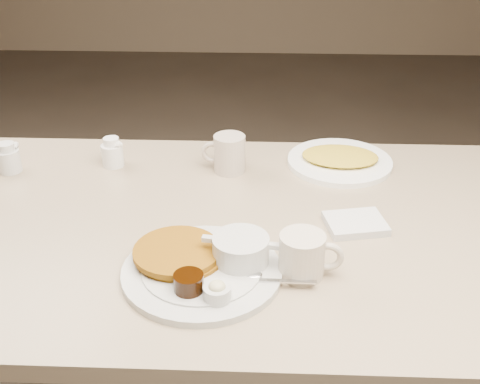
{
  "coord_description": "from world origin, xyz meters",
  "views": [
    {
      "loc": [
        0.05,
        -1.15,
        1.47
      ],
      "look_at": [
        0.0,
        0.02,
        0.82
      ],
      "focal_mm": 44.92,
      "sensor_mm": 36.0,
      "label": 1
    }
  ],
  "objects_px": {
    "coffee_mug_near": "(304,255)",
    "creamer_left": "(8,159)",
    "creamer_right": "(112,153)",
    "main_plate": "(206,263)",
    "hash_plate": "(340,160)",
    "diner_table": "(240,283)",
    "coffee_mug_far": "(228,154)"
  },
  "relations": [
    {
      "from": "coffee_mug_near",
      "to": "creamer_left",
      "type": "distance_m",
      "value": 0.86
    },
    {
      "from": "coffee_mug_near",
      "to": "creamer_right",
      "type": "height_order",
      "value": "coffee_mug_near"
    },
    {
      "from": "creamer_left",
      "to": "creamer_right",
      "type": "bearing_deg",
      "value": 9.88
    },
    {
      "from": "main_plate",
      "to": "hash_plate",
      "type": "height_order",
      "value": "main_plate"
    },
    {
      "from": "hash_plate",
      "to": "diner_table",
      "type": "bearing_deg",
      "value": -129.55
    },
    {
      "from": "coffee_mug_near",
      "to": "hash_plate",
      "type": "relative_size",
      "value": 0.43
    },
    {
      "from": "main_plate",
      "to": "creamer_left",
      "type": "bearing_deg",
      "value": 142.89
    },
    {
      "from": "creamer_right",
      "to": "hash_plate",
      "type": "height_order",
      "value": "creamer_right"
    },
    {
      "from": "diner_table",
      "to": "hash_plate",
      "type": "height_order",
      "value": "hash_plate"
    },
    {
      "from": "creamer_right",
      "to": "main_plate",
      "type": "bearing_deg",
      "value": -57.95
    },
    {
      "from": "hash_plate",
      "to": "creamer_right",
      "type": "bearing_deg",
      "value": -177.17
    },
    {
      "from": "diner_table",
      "to": "main_plate",
      "type": "bearing_deg",
      "value": -107.56
    },
    {
      "from": "coffee_mug_far",
      "to": "creamer_right",
      "type": "height_order",
      "value": "coffee_mug_far"
    },
    {
      "from": "coffee_mug_near",
      "to": "coffee_mug_far",
      "type": "bearing_deg",
      "value": 111.13
    },
    {
      "from": "coffee_mug_far",
      "to": "creamer_left",
      "type": "relative_size",
      "value": 1.45
    },
    {
      "from": "coffee_mug_near",
      "to": "creamer_right",
      "type": "bearing_deg",
      "value": 136.08
    },
    {
      "from": "hash_plate",
      "to": "creamer_left",
      "type": "bearing_deg",
      "value": -175.01
    },
    {
      "from": "main_plate",
      "to": "hash_plate",
      "type": "distance_m",
      "value": 0.59
    },
    {
      "from": "coffee_mug_far",
      "to": "hash_plate",
      "type": "distance_m",
      "value": 0.3
    },
    {
      "from": "hash_plate",
      "to": "coffee_mug_far",
      "type": "bearing_deg",
      "value": -170.31
    },
    {
      "from": "creamer_right",
      "to": "coffee_mug_near",
      "type": "bearing_deg",
      "value": -43.92
    },
    {
      "from": "diner_table",
      "to": "main_plate",
      "type": "distance_m",
      "value": 0.27
    },
    {
      "from": "coffee_mug_far",
      "to": "creamer_left",
      "type": "height_order",
      "value": "coffee_mug_far"
    },
    {
      "from": "main_plate",
      "to": "creamer_left",
      "type": "distance_m",
      "value": 0.7
    },
    {
      "from": "creamer_left",
      "to": "hash_plate",
      "type": "relative_size",
      "value": 0.28
    },
    {
      "from": "coffee_mug_far",
      "to": "hash_plate",
      "type": "relative_size",
      "value": 0.4
    },
    {
      "from": "main_plate",
      "to": "coffee_mug_near",
      "type": "distance_m",
      "value": 0.19
    },
    {
      "from": "creamer_left",
      "to": "creamer_right",
      "type": "distance_m",
      "value": 0.27
    },
    {
      "from": "creamer_left",
      "to": "hash_plate",
      "type": "height_order",
      "value": "creamer_left"
    },
    {
      "from": "creamer_right",
      "to": "hash_plate",
      "type": "bearing_deg",
      "value": 2.83
    },
    {
      "from": "hash_plate",
      "to": "coffee_mug_near",
      "type": "bearing_deg",
      "value": -104.1
    },
    {
      "from": "main_plate",
      "to": "creamer_left",
      "type": "height_order",
      "value": "creamer_left"
    }
  ]
}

